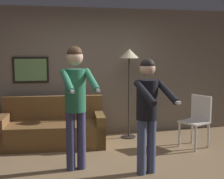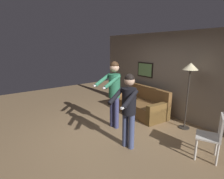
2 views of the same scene
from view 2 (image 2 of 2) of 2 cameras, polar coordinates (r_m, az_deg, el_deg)
ground_plane at (r=4.55m, az=1.41°, el=-14.55°), size 12.00×12.00×0.00m
back_wall_assembly at (r=5.68m, az=18.99°, el=4.40°), size 6.40×0.09×2.60m
couch at (r=5.87m, az=9.10°, el=-5.03°), size 1.97×1.02×0.87m
torchiere_lamp at (r=4.84m, az=24.11°, el=5.04°), size 0.38×0.38×1.77m
person_standing_left at (r=4.55m, az=0.61°, el=0.43°), size 0.50×0.74×1.80m
person_standing_right at (r=3.66m, az=5.38°, el=-5.09°), size 0.53×0.64×1.63m
dining_chair_distant at (r=3.96m, az=30.20°, el=-12.57°), size 0.56×0.56×0.93m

